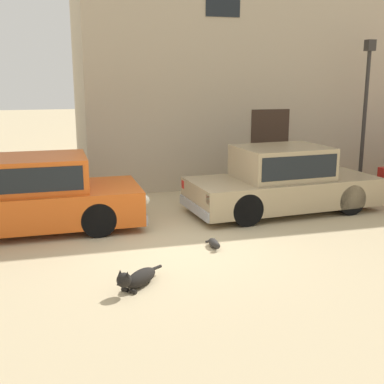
# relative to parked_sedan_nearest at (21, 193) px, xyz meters

# --- Properties ---
(ground_plane) EXTENTS (80.00, 80.00, 0.00)m
(ground_plane) POSITION_rel_parked_sedan_nearest_xyz_m (2.62, -1.58, -0.76)
(ground_plane) COLOR tan
(parked_sedan_nearest) EXTENTS (4.62, 1.82, 1.46)m
(parked_sedan_nearest) POSITION_rel_parked_sedan_nearest_xyz_m (0.00, 0.00, 0.00)
(parked_sedan_nearest) COLOR #D15619
(parked_sedan_nearest) RESTS_ON ground_plane
(parked_sedan_second) EXTENTS (4.44, 2.07, 1.46)m
(parked_sedan_second) POSITION_rel_parked_sedan_nearest_xyz_m (5.52, -0.00, -0.05)
(parked_sedan_second) COLOR tan
(parked_sedan_second) RESTS_ON ground_plane
(apartment_block) EXTENTS (13.96, 6.28, 7.35)m
(apartment_block) POSITION_rel_parked_sedan_nearest_xyz_m (8.43, 5.66, 2.91)
(apartment_block) COLOR tan
(apartment_block) RESTS_ON ground_plane
(stray_dog_spotted) EXTENTS (0.82, 0.81, 0.37)m
(stray_dog_spotted) POSITION_rel_parked_sedan_nearest_xyz_m (1.71, -3.29, -0.62)
(stray_dog_spotted) COLOR black
(stray_dog_spotted) RESTS_ON ground_plane
(stray_cat) EXTENTS (0.22, 0.63, 0.15)m
(stray_cat) POSITION_rel_parked_sedan_nearest_xyz_m (3.31, -1.93, -0.69)
(stray_cat) COLOR #2D2B28
(stray_cat) RESTS_ON ground_plane
(street_lamp) EXTENTS (0.22, 0.22, 3.88)m
(street_lamp) POSITION_rel_parked_sedan_nearest_xyz_m (8.64, 1.66, 1.72)
(street_lamp) COLOR #2D2B28
(street_lamp) RESTS_ON ground_plane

